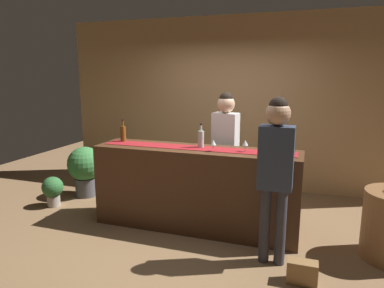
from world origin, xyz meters
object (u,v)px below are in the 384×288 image
at_px(wine_bottle_amber, 123,133).
at_px(wine_glass_mid_counter, 245,143).
at_px(potted_plant_tall, 85,168).
at_px(handbag, 302,272).
at_px(wine_glass_far_end, 213,143).
at_px(customer_sipping, 276,163).
at_px(wine_bottle_clear, 201,139).
at_px(wine_glass_near_customer, 271,146).
at_px(bartender, 225,140).
at_px(potted_plant_small, 53,189).

relative_size(wine_bottle_amber, wine_glass_mid_counter, 2.10).
distance_m(potted_plant_tall, handbag, 3.68).
xyz_separation_m(wine_glass_far_end, customer_sipping, (0.76, -0.46, -0.07)).
bearing_deg(handbag, customer_sipping, 137.92).
relative_size(customer_sipping, handbag, 6.17).
height_order(wine_bottle_clear, customer_sipping, customer_sipping).
xyz_separation_m(wine_bottle_amber, customer_sipping, (2.08, -0.66, -0.08)).
height_order(wine_bottle_amber, wine_glass_near_customer, wine_bottle_amber).
height_order(wine_glass_mid_counter, bartender, bartender).
distance_m(customer_sipping, potted_plant_tall, 3.33).
bearing_deg(wine_bottle_clear, wine_glass_far_end, -39.12).
bearing_deg(bartender, handbag, 136.50).
bearing_deg(wine_glass_near_customer, potted_plant_tall, 167.44).
height_order(bartender, potted_plant_small, bartender).
bearing_deg(wine_glass_mid_counter, wine_bottle_amber, 175.93).
bearing_deg(wine_bottle_amber, customer_sipping, -17.69).
height_order(potted_plant_small, handbag, potted_plant_small).
bearing_deg(customer_sipping, bartender, 124.58).
height_order(wine_bottle_clear, potted_plant_small, wine_bottle_clear).
height_order(wine_bottle_amber, handbag, wine_bottle_amber).
bearing_deg(wine_bottle_clear, wine_glass_near_customer, -10.04).
relative_size(potted_plant_tall, potted_plant_small, 1.79).
relative_size(wine_bottle_clear, handbag, 1.08).
relative_size(customer_sipping, potted_plant_tall, 2.14).
bearing_deg(potted_plant_small, wine_bottle_clear, 1.10).
relative_size(wine_glass_mid_counter, handbag, 0.51).
xyz_separation_m(wine_glass_near_customer, wine_glass_mid_counter, (-0.31, 0.08, 0.00)).
distance_m(wine_bottle_clear, potted_plant_small, 2.46).
distance_m(wine_glass_near_customer, wine_glass_mid_counter, 0.32).
bearing_deg(handbag, wine_glass_mid_counter, 130.79).
bearing_deg(potted_plant_tall, wine_glass_far_end, -16.28).
bearing_deg(bartender, wine_glass_near_customer, 144.32).
relative_size(wine_bottle_amber, bartender, 0.18).
bearing_deg(wine_glass_near_customer, handbag, -61.49).
distance_m(wine_glass_mid_counter, handbag, 1.51).
height_order(wine_glass_mid_counter, potted_plant_small, wine_glass_mid_counter).
distance_m(wine_bottle_clear, potted_plant_tall, 2.27).
relative_size(wine_bottle_amber, wine_glass_far_end, 2.10).
xyz_separation_m(wine_bottle_clear, potted_plant_tall, (-2.10, 0.51, -0.69)).
xyz_separation_m(potted_plant_tall, handbag, (3.38, -1.41, -0.36)).
bearing_deg(wine_glass_far_end, potted_plant_small, 177.22).
bearing_deg(wine_glass_near_customer, bartender, 135.21).
height_order(potted_plant_tall, potted_plant_small, potted_plant_tall).
bearing_deg(bartender, customer_sipping, 133.31).
distance_m(wine_bottle_amber, wine_glass_mid_counter, 1.69).
relative_size(wine_glass_near_customer, wine_glass_mid_counter, 1.00).
bearing_deg(customer_sipping, wine_bottle_amber, 162.69).
height_order(wine_bottle_clear, wine_glass_far_end, wine_bottle_clear).
bearing_deg(wine_bottle_amber, wine_bottle_clear, -2.27).
xyz_separation_m(wine_bottle_amber, potted_plant_small, (-1.17, -0.09, -0.89)).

